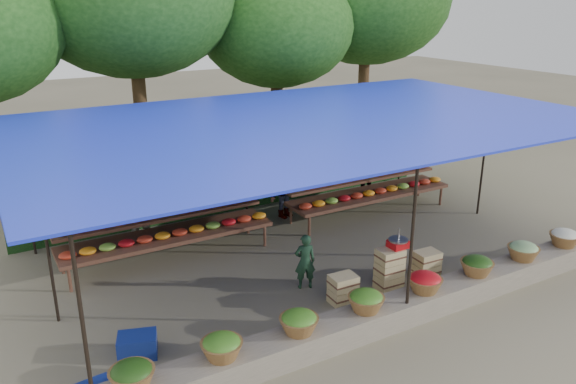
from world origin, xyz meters
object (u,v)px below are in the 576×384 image
crate_counter (388,273)px  weighing_scale (398,243)px  blue_crate_back (137,345)px  vendor_seated (305,261)px

crate_counter → weighing_scale: 0.58m
weighing_scale → blue_crate_back: 4.70m
blue_crate_back → weighing_scale: bearing=15.1°
crate_counter → vendor_seated: size_ratio=2.28×
vendor_seated → blue_crate_back: (-3.18, -0.52, -0.35)m
vendor_seated → blue_crate_back: 3.24m
crate_counter → vendor_seated: (-1.26, 0.78, 0.21)m
crate_counter → weighing_scale: size_ratio=6.42×
crate_counter → weighing_scale: bearing=0.0°
crate_counter → blue_crate_back: bearing=176.7°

